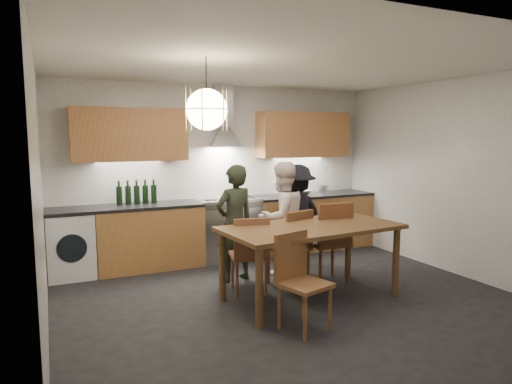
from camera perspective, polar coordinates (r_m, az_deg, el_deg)
name	(u,v)px	position (r m, az deg, el deg)	size (l,w,h in m)	color
ground	(290,300)	(5.32, 4.31, -13.28)	(5.00, 5.00, 0.00)	black
room_shell	(292,149)	(4.99, 4.49, 5.41)	(5.02, 4.52, 2.61)	white
counter_run	(229,229)	(6.91, -3.38, -4.61)	(5.00, 0.62, 0.90)	tan
range_stove	(228,229)	(6.90, -3.55, -4.70)	(0.90, 0.60, 0.92)	silver
wall_fixtures	(224,134)	(6.87, -4.01, 7.26)	(4.30, 0.54, 1.10)	tan
pendant_lamp	(207,110)	(4.50, -6.19, 10.21)	(0.43, 0.43, 0.70)	black
dining_table	(311,234)	(5.18, 6.90, -5.26)	(2.08, 1.17, 0.85)	brown
chair_back_left	(250,250)	(5.32, -0.74, -7.32)	(0.50, 0.50, 0.92)	brown
chair_back_mid	(294,243)	(5.63, 4.72, -6.34)	(0.53, 0.53, 0.95)	brown
chair_back_right	(331,237)	(5.77, 9.34, -5.60)	(0.51, 0.51, 1.03)	brown
chair_front	(298,274)	(4.46, 5.31, -10.18)	(0.52, 0.52, 0.93)	brown
person_left	(235,223)	(5.80, -2.69, -3.91)	(0.54, 0.36, 1.49)	black
person_mid	(282,218)	(6.12, 3.27, -3.25)	(0.73, 0.57, 1.51)	white
person_right	(296,215)	(6.52, 5.05, -2.90)	(0.93, 0.54, 1.44)	black
mixing_bowl	(300,192)	(7.37, 5.58, -0.02)	(0.35, 0.35, 0.08)	silver
stock_pot	(323,189)	(7.63, 8.33, 0.34)	(0.18, 0.18, 0.13)	silver
wine_bottles	(137,192)	(6.54, -14.68, -0.02)	(0.55, 0.08, 0.33)	black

